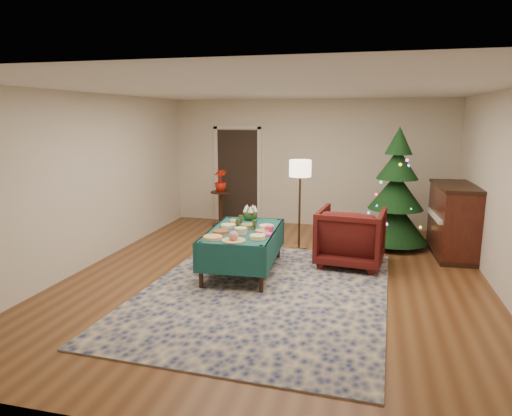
% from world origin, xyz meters
% --- Properties ---
extents(room_shell, '(7.00, 7.00, 7.00)m').
position_xyz_m(room_shell, '(0.00, 0.00, 1.35)').
color(room_shell, '#593319').
rests_on(room_shell, ground).
extents(doorway, '(1.08, 0.04, 2.16)m').
position_xyz_m(doorway, '(-1.60, 3.48, 1.10)').
color(doorway, black).
rests_on(doorway, ground).
extents(rug, '(3.37, 4.33, 0.02)m').
position_xyz_m(rug, '(-0.05, -0.61, 0.01)').
color(rug, '#141F4C').
rests_on(rug, ground).
extents(buffet_table, '(1.09, 1.77, 0.67)m').
position_xyz_m(buffet_table, '(-0.53, 0.11, 0.54)').
color(buffet_table, black).
rests_on(buffet_table, ground).
extents(platter_0, '(0.31, 0.31, 0.04)m').
position_xyz_m(platter_0, '(-0.80, -0.49, 0.69)').
color(platter_0, silver).
rests_on(platter_0, buffet_table).
extents(platter_1, '(0.33, 0.33, 0.14)m').
position_xyz_m(platter_1, '(-0.49, -0.54, 0.72)').
color(platter_1, silver).
rests_on(platter_1, buffet_table).
extents(platter_2, '(0.26, 0.26, 0.06)m').
position_xyz_m(platter_2, '(-0.20, -0.34, 0.70)').
color(platter_2, silver).
rests_on(platter_2, buffet_table).
extents(platter_3, '(0.26, 0.26, 0.05)m').
position_xyz_m(platter_3, '(-0.79, -0.18, 0.69)').
color(platter_3, silver).
rests_on(platter_3, buffet_table).
extents(platter_4, '(0.22, 0.22, 0.09)m').
position_xyz_m(platter_4, '(-0.50, -0.13, 0.71)').
color(platter_4, silver).
rests_on(platter_4, buffet_table).
extents(platter_5, '(0.24, 0.24, 0.04)m').
position_xyz_m(platter_5, '(-0.22, 0.01, 0.69)').
color(platter_5, silver).
rests_on(platter_5, buffet_table).
extents(platter_6, '(0.26, 0.26, 0.05)m').
position_xyz_m(platter_6, '(-0.80, 0.20, 0.69)').
color(platter_6, silver).
rests_on(platter_6, buffet_table).
extents(platter_7, '(0.25, 0.25, 0.06)m').
position_xyz_m(platter_7, '(-0.49, 0.21, 0.70)').
color(platter_7, silver).
rests_on(platter_7, buffet_table).
extents(platter_8, '(0.26, 0.26, 0.04)m').
position_xyz_m(platter_8, '(-0.22, 0.33, 0.69)').
color(platter_8, silver).
rests_on(platter_8, buffet_table).
extents(platter_9, '(0.21, 0.21, 0.04)m').
position_xyz_m(platter_9, '(-0.78, 0.54, 0.69)').
color(platter_9, silver).
rests_on(platter_9, buffet_table).
extents(goblet_0, '(0.07, 0.07, 0.16)m').
position_xyz_m(goblet_0, '(-0.65, 0.39, 0.75)').
color(goblet_0, '#2D471E').
rests_on(goblet_0, buffet_table).
extents(goblet_1, '(0.07, 0.07, 0.16)m').
position_xyz_m(goblet_1, '(-0.36, 0.12, 0.75)').
color(goblet_1, '#2D471E').
rests_on(goblet_1, buffet_table).
extents(goblet_2, '(0.07, 0.07, 0.16)m').
position_xyz_m(goblet_2, '(-0.62, 0.11, 0.75)').
color(goblet_2, '#2D471E').
rests_on(goblet_2, buffet_table).
extents(napkin_stack, '(0.14, 0.14, 0.04)m').
position_xyz_m(napkin_stack, '(-0.12, -0.14, 0.69)').
color(napkin_stack, '#F0428E').
rests_on(napkin_stack, buffet_table).
extents(gift_box, '(0.11, 0.11, 0.09)m').
position_xyz_m(gift_box, '(-0.13, 0.08, 0.72)').
color(gift_box, '#DB3C65').
rests_on(gift_box, buffet_table).
extents(centerpiece, '(0.24, 0.24, 0.28)m').
position_xyz_m(centerpiece, '(-0.60, 0.78, 0.79)').
color(centerpiece, '#1E4C1E').
rests_on(centerpiece, buffet_table).
extents(armchair, '(1.09, 1.04, 1.02)m').
position_xyz_m(armchair, '(1.02, 0.86, 0.51)').
color(armchair, '#49110F').
rests_on(armchair, ground).
extents(floor_lamp, '(0.39, 0.39, 1.59)m').
position_xyz_m(floor_lamp, '(0.09, 1.61, 1.35)').
color(floor_lamp, '#A57F3F').
rests_on(floor_lamp, ground).
extents(side_table, '(0.43, 0.43, 0.77)m').
position_xyz_m(side_table, '(-1.79, 2.84, 0.37)').
color(side_table, black).
rests_on(side_table, ground).
extents(potted_plant, '(0.26, 0.46, 0.26)m').
position_xyz_m(potted_plant, '(-1.79, 2.84, 0.90)').
color(potted_plant, '#AF180C').
rests_on(potted_plant, side_table).
extents(christmas_tree, '(1.54, 1.54, 2.17)m').
position_xyz_m(christmas_tree, '(1.75, 2.14, 0.98)').
color(christmas_tree, black).
rests_on(christmas_tree, ground).
extents(piano, '(0.74, 1.45, 1.22)m').
position_xyz_m(piano, '(2.68, 1.82, 0.60)').
color(piano, black).
rests_on(piano, ground).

